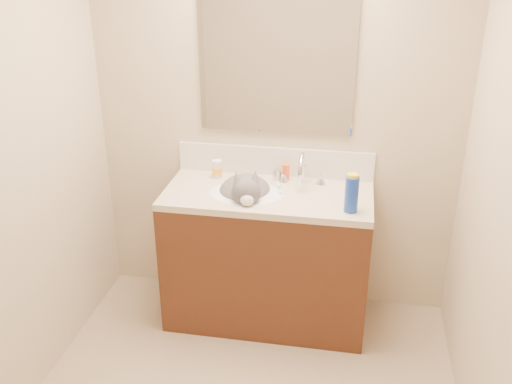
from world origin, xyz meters
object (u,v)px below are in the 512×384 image
at_px(amber_bottle, 286,172).
at_px(spray_can, 351,194).
at_px(cat, 245,195).
at_px(basin, 246,204).
at_px(faucet, 302,172).
at_px(pill_bottle, 217,169).
at_px(vanity_cabinet, 267,260).
at_px(silver_jar, 277,175).

distance_m(amber_bottle, spray_can, 0.54).
bearing_deg(cat, basin, -80.79).
relative_size(faucet, amber_bottle, 2.73).
bearing_deg(cat, spray_can, -28.47).
xyz_separation_m(faucet, cat, (-0.31, -0.14, -0.11)).
relative_size(amber_bottle, spray_can, 0.51).
bearing_deg(spray_can, pill_bottle, 158.09).
distance_m(pill_bottle, spray_can, 0.88).
relative_size(basin, amber_bottle, 4.39).
relative_size(cat, amber_bottle, 4.59).
xyz_separation_m(vanity_cabinet, spray_can, (0.47, -0.16, 0.55)).
height_order(faucet, cat, faucet).
distance_m(silver_jar, amber_bottle, 0.06).
bearing_deg(cat, amber_bottle, 30.17).
relative_size(cat, silver_jar, 8.27).
xyz_separation_m(basin, spray_can, (0.59, -0.13, 0.17)).
bearing_deg(vanity_cabinet, cat, -176.73).
height_order(silver_jar, amber_bottle, amber_bottle).
height_order(pill_bottle, silver_jar, pill_bottle).
distance_m(basin, faucet, 0.38).
xyz_separation_m(vanity_cabinet, pill_bottle, (-0.34, 0.16, 0.51)).
relative_size(faucet, spray_can, 1.40).
relative_size(vanity_cabinet, cat, 2.55).
relative_size(cat, pill_bottle, 4.25).
height_order(cat, silver_jar, cat).
bearing_deg(pill_bottle, basin, -41.64).
bearing_deg(basin, vanity_cabinet, 14.04).
bearing_deg(faucet, cat, -154.99).
bearing_deg(silver_jar, amber_bottle, -3.64).
relative_size(vanity_cabinet, amber_bottle, 11.70).
height_order(faucet, pill_bottle, faucet).
height_order(faucet, spray_can, faucet).
bearing_deg(basin, faucet, 29.12).
distance_m(vanity_cabinet, spray_can, 0.74).
distance_m(basin, cat, 0.05).
relative_size(basin, cat, 0.96).
relative_size(cat, spray_can, 2.36).
distance_m(faucet, cat, 0.36).
bearing_deg(vanity_cabinet, basin, -165.96).
bearing_deg(amber_bottle, pill_bottle, -175.81).
bearing_deg(spray_can, cat, 165.59).
xyz_separation_m(cat, silver_jar, (0.16, 0.21, 0.05)).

